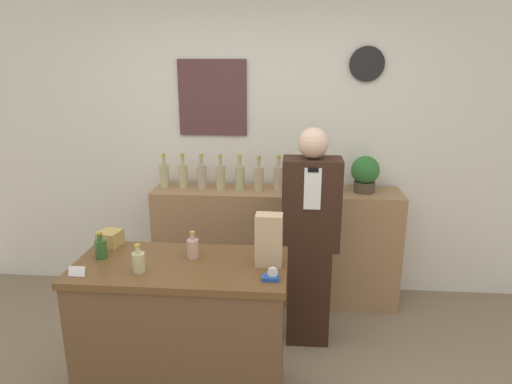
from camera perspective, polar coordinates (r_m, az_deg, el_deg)
name	(u,v)px	position (r m, az deg, el deg)	size (l,w,h in m)	color
back_wall	(255,141)	(3.97, -0.17, 6.41)	(5.20, 0.09, 2.70)	silver
back_shelf	(276,245)	(3.95, 2.49, -6.69)	(2.06, 0.40, 0.99)	#9E754C
display_counter	(184,333)	(2.90, -9.03, -16.96)	(1.22, 0.60, 0.91)	brown
shopkeeper	(310,240)	(3.29, 6.76, -5.93)	(0.40, 0.25, 1.60)	#331E14
potted_plant	(365,173)	(3.81, 13.49, 2.33)	(0.23, 0.23, 0.30)	#4C3D2D
paper_bag	(269,240)	(2.57, 1.61, -6.01)	(0.15, 0.11, 0.30)	tan
tape_dispenser	(271,276)	(2.45, 1.91, -10.45)	(0.09, 0.06, 0.07)	#1E4799
price_card_left	(77,271)	(2.67, -21.50, -9.22)	(0.09, 0.02, 0.06)	white
gift_box	(110,238)	(3.01, -17.76, -5.54)	(0.15, 0.15, 0.10)	tan
counter_bottle_0	(101,248)	(2.84, -18.83, -6.65)	(0.07, 0.07, 0.16)	#305B25
counter_bottle_1	(139,262)	(2.60, -14.46, -8.42)	(0.07, 0.07, 0.16)	tan
counter_bottle_2	(193,248)	(2.72, -7.91, -6.92)	(0.07, 0.07, 0.16)	tan
shelf_bottle_0	(164,175)	(3.93, -11.39, 2.12)	(0.08, 0.08, 0.29)	tan
shelf_bottle_1	(183,175)	(3.88, -9.11, 2.09)	(0.08, 0.08, 0.29)	tan
shelf_bottle_2	(202,176)	(3.85, -6.77, 2.06)	(0.08, 0.08, 0.29)	tan
shelf_bottle_3	(221,176)	(3.81, -4.45, 1.95)	(0.08, 0.08, 0.29)	tan
shelf_bottle_4	(240,177)	(3.79, -2.04, 1.92)	(0.08, 0.08, 0.29)	tan
shelf_bottle_5	(259,178)	(3.75, 0.37, 1.80)	(0.08, 0.08, 0.29)	tan
shelf_bottle_6	(279,177)	(3.77, 2.84, 1.86)	(0.08, 0.08, 0.29)	tan
shelf_bottle_7	(298,178)	(3.76, 5.28, 1.76)	(0.08, 0.08, 0.29)	tan
shelf_bottle_8	(318,179)	(3.75, 7.74, 1.65)	(0.08, 0.08, 0.29)	tan
shelf_bottle_9	(338,179)	(3.76, 10.19, 1.56)	(0.08, 0.08, 0.29)	tan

